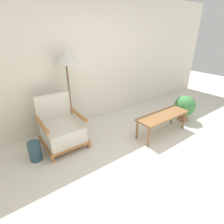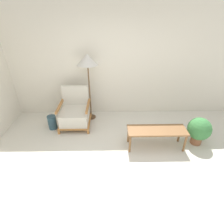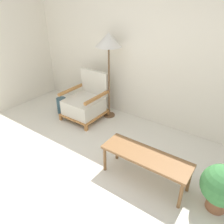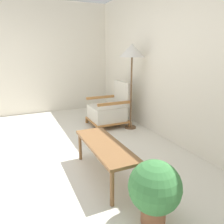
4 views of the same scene
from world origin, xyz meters
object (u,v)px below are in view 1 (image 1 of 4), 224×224
(armchair, at_px, (62,129))
(potted_plant, at_px, (185,106))
(floor_lamp, at_px, (66,60))
(coffee_table, at_px, (163,117))
(vase, at_px, (35,151))

(armchair, distance_m, potted_plant, 2.80)
(potted_plant, bearing_deg, armchair, 164.27)
(potted_plant, bearing_deg, floor_lamp, 155.27)
(floor_lamp, distance_m, potted_plant, 2.81)
(floor_lamp, height_order, coffee_table, floor_lamp)
(floor_lamp, bearing_deg, armchair, -137.78)
(floor_lamp, bearing_deg, coffee_table, -39.27)
(armchair, bearing_deg, coffee_table, -25.52)
(floor_lamp, relative_size, potted_plant, 2.72)
(coffee_table, relative_size, potted_plant, 1.93)
(armchair, xyz_separation_m, vase, (-0.54, -0.16, -0.15))
(vase, bearing_deg, potted_plant, -10.52)
(coffee_table, height_order, vase, coffee_table)
(coffee_table, bearing_deg, vase, 163.37)
(coffee_table, bearing_deg, floor_lamp, 140.73)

